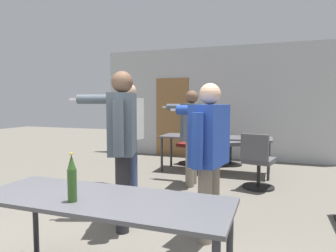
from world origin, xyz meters
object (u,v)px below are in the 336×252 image
Objects in this scene: person_near_casual at (121,135)px; beer_bottle at (72,179)px; office_chair_side_rolled at (193,146)px; office_chair_mid_tucked at (258,163)px; person_far_watching at (128,127)px; office_chair_near_pushed at (227,145)px; person_right_polo at (208,147)px; person_center_tall at (191,129)px.

beer_bottle is (0.27, -1.22, -0.17)m from person_near_casual.
office_chair_side_rolled is 0.98× the size of office_chair_mid_tucked.
office_chair_near_pushed is (1.21, 2.49, -0.58)m from person_far_watching.
office_chair_near_pushed is at bearing 16.42° from person_right_polo.
person_near_casual is 1.96× the size of office_chair_side_rolled.
office_chair_mid_tucked reaches higher than office_chair_side_rolled.
beer_bottle is at bearing -150.42° from person_far_watching.
office_chair_near_pushed reaches higher than office_chair_mid_tucked.
person_center_tall reaches higher than office_chair_side_rolled.
person_right_polo is at bearing 61.96° from beer_bottle.
person_right_polo is 2.14m from office_chair_mid_tucked.
person_near_casual reaches higher than person_center_tall.
office_chair_mid_tucked is at bearing -118.07° from office_chair_side_rolled.
person_far_watching is 2.68m from beer_bottle.
person_center_tall is 1.00× the size of person_right_polo.
person_near_casual is 1.85× the size of office_chair_near_pushed.
office_chair_mid_tucked is at bearing -83.69° from person_center_tall.
office_chair_near_pushed is at bearing 85.96° from beer_bottle.
person_near_casual is 0.97m from person_right_polo.
beer_bottle is at bearing 173.02° from person_near_casual.
person_right_polo is at bearing -145.39° from office_chair_side_rolled.
person_far_watching is at bearing 126.53° from person_center_tall.
person_near_casual reaches higher than office_chair_near_pushed.
office_chair_side_rolled is at bearing 94.84° from beer_bottle.
office_chair_side_rolled is at bearing -114.87° from office_chair_near_pushed.
office_chair_mid_tucked is 3.54m from beer_bottle.
person_far_watching reaches higher than beer_bottle.
person_near_casual is (-0.26, -1.97, 0.10)m from person_center_tall.
beer_bottle is (-1.09, -3.33, 0.47)m from office_chair_mid_tucked.
person_far_watching reaches higher than office_chair_mid_tucked.
beer_bottle is at bearing -157.82° from office_chair_side_rolled.
person_right_polo reaches higher than office_chair_mid_tucked.
person_near_casual is at bearing -144.94° from person_far_watching.
person_center_tall is 1.76× the size of office_chair_mid_tucked.
office_chair_side_rolled is (-0.41, 1.67, -0.55)m from person_center_tall.
person_center_tall reaches higher than beer_bottle.
person_center_tall is 4.69× the size of beer_bottle.
person_near_casual is at bearing -46.43° from office_chair_near_pushed.
office_chair_side_rolled is at bearing 28.49° from person_right_polo.
person_right_polo is at bearing -117.52° from person_far_watching.
beer_bottle is at bearing 163.18° from person_right_polo.
person_center_tall is at bearing -41.27° from person_far_watching.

